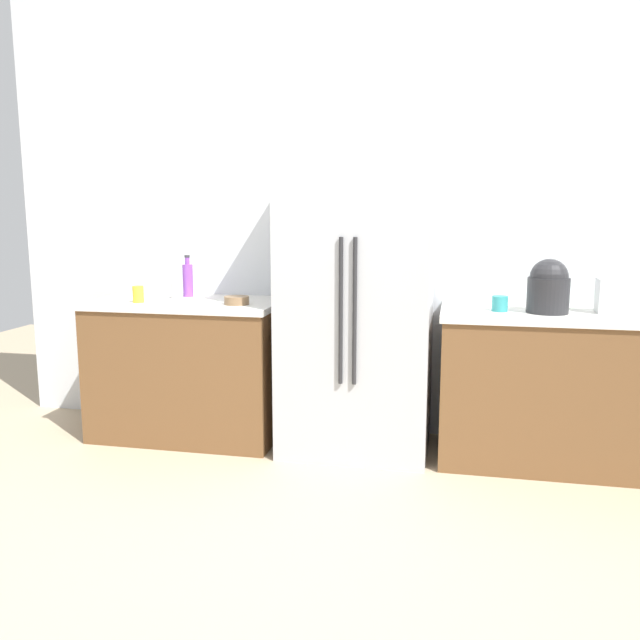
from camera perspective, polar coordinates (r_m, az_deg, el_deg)
The scene contains 13 objects.
ground_plane at distance 3.14m, azimuth -2.16°, elevation -18.92°, with size 9.78×9.78×0.00m, color tan.
kitchen_back_panel at distance 4.39m, azimuth 3.08°, elevation 9.98°, with size 4.89×0.10×3.06m, color silver.
counter_left at distance 4.43m, azimuth -11.44°, elevation -4.15°, with size 1.25×0.69×0.92m.
counter_right at distance 4.12m, azimuth 19.77°, elevation -5.57°, with size 1.34×0.69×0.92m.
refrigerator at distance 4.01m, azimuth 3.29°, elevation 1.49°, with size 0.91×0.71×1.87m.
toaster at distance 4.07m, azimuth 24.76°, elevation 1.92°, with size 0.24×0.14×0.20m, color silver.
rice_cooker at distance 3.93m, azimuth 19.43°, elevation 2.75°, with size 0.24×0.24×0.31m.
bottle_a at distance 4.52m, azimuth -11.53°, elevation 3.52°, with size 0.07×0.07×0.28m.
cup_a at distance 4.46m, azimuth -12.52°, elevation 2.56°, with size 0.07×0.07×0.11m, color white.
cup_b at distance 4.30m, azimuth -15.68°, elevation 2.20°, with size 0.07×0.07×0.11m, color yellow.
cup_c at distance 3.92m, azimuth 15.52°, elevation 1.39°, with size 0.09×0.09×0.09m, color teal.
cup_d at distance 4.23m, azimuth 20.10°, elevation 1.65°, with size 0.08×0.08×0.08m, color green.
bowl_a at distance 4.10m, azimuth -7.33°, elevation 1.72°, with size 0.16×0.16×0.05m, color brown.
Camera 1 is at (0.68, -2.67, 1.49)m, focal length 36.43 mm.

